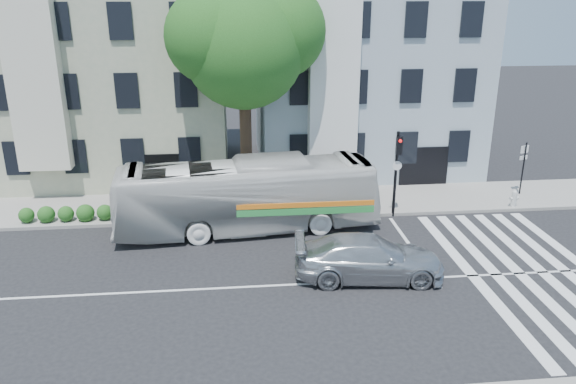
{
  "coord_description": "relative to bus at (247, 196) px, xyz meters",
  "views": [
    {
      "loc": [
        -0.62,
        -17.63,
        9.82
      ],
      "look_at": [
        1.48,
        3.14,
        2.4
      ],
      "focal_mm": 35.0,
      "sensor_mm": 36.0,
      "label": 1
    }
  ],
  "objects": [
    {
      "name": "street_tree",
      "position": [
        0.15,
        3.59,
        6.26
      ],
      "size": [
        7.3,
        5.9,
        11.1
      ],
      "color": "#2D2116",
      "rests_on": "ground"
    },
    {
      "name": "sidewalk_far",
      "position": [
        0.09,
        2.85,
        -1.5
      ],
      "size": [
        80.0,
        4.0,
        0.15
      ],
      "primitive_type": "cube",
      "color": "gray",
      "rests_on": "ground"
    },
    {
      "name": "hedge",
      "position": [
        -5.53,
        1.41,
        -1.08
      ],
      "size": [
        8.2,
        3.94,
        0.7
      ],
      "primitive_type": null,
      "rotation": [
        0.0,
        0.0,
        0.38
      ],
      "color": "#29591C",
      "rests_on": "sidewalk_far"
    },
    {
      "name": "far_sign_pole",
      "position": [
        13.94,
        2.89,
        0.27
      ],
      "size": [
        0.47,
        0.24,
        2.69
      ],
      "rotation": [
        0.0,
        0.0,
        0.34
      ],
      "color": "black",
      "rests_on": "sidewalk_far"
    },
    {
      "name": "building_right",
      "position": [
        7.09,
        9.85,
        3.92
      ],
      "size": [
        12.0,
        10.0,
        11.0
      ],
      "primitive_type": "cube",
      "color": "#97A9B4",
      "rests_on": "ground"
    },
    {
      "name": "building_left",
      "position": [
        -6.91,
        9.85,
        3.92
      ],
      "size": [
        12.0,
        10.0,
        11.0
      ],
      "primitive_type": "cube",
      "color": "#9AA086",
      "rests_on": "ground"
    },
    {
      "name": "ground",
      "position": [
        0.09,
        -5.15,
        -1.58
      ],
      "size": [
        120.0,
        120.0,
        0.0
      ],
      "primitive_type": "plane",
      "color": "black",
      "rests_on": "ground"
    },
    {
      "name": "bus",
      "position": [
        0.0,
        0.0,
        0.0
      ],
      "size": [
        3.72,
        11.51,
        3.15
      ],
      "primitive_type": "imported",
      "rotation": [
        0.0,
        0.0,
        1.67
      ],
      "color": "silver",
      "rests_on": "ground"
    },
    {
      "name": "traffic_signal",
      "position": [
        6.78,
        0.79,
        1.02
      ],
      "size": [
        0.42,
        0.52,
        4.03
      ],
      "rotation": [
        0.0,
        0.0,
        -0.04
      ],
      "color": "black",
      "rests_on": "ground"
    },
    {
      "name": "fire_hydrant",
      "position": [
        12.75,
        1.15,
        -1.01
      ],
      "size": [
        0.46,
        0.26,
        0.81
      ],
      "rotation": [
        0.0,
        0.0,
        0.15
      ],
      "color": "silver",
      "rests_on": "sidewalk_far"
    },
    {
      "name": "sedan",
      "position": [
        4.24,
        -4.85,
        -0.79
      ],
      "size": [
        2.69,
        5.58,
        1.57
      ],
      "primitive_type": "imported",
      "rotation": [
        0.0,
        0.0,
        1.48
      ],
      "color": "silver",
      "rests_on": "ground"
    }
  ]
}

